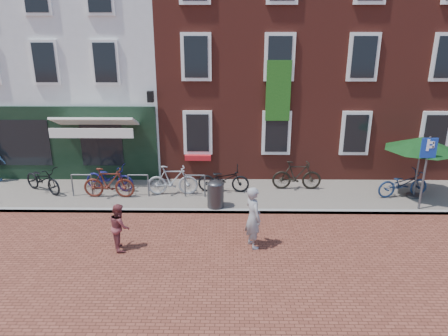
{
  "coord_description": "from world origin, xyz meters",
  "views": [
    {
      "loc": [
        1.71,
        -12.24,
        5.73
      ],
      "look_at": [
        1.54,
        0.47,
        1.42
      ],
      "focal_mm": 32.79,
      "sensor_mm": 36.0,
      "label": 1
    }
  ],
  "objects_px": {
    "bicycle_5": "(297,175)",
    "bicycle_6": "(403,184)",
    "boy": "(120,227)",
    "bicycle_0": "(43,179)",
    "bicycle_2": "(110,177)",
    "litter_bin": "(216,193)",
    "parking_sign": "(427,161)",
    "bicycle_3": "(172,180)",
    "parasol": "(422,141)",
    "woman": "(253,217)",
    "bicycle_4": "(224,179)",
    "bicycle_1": "(109,183)"
  },
  "relations": [
    {
      "from": "litter_bin",
      "to": "parasol",
      "type": "bearing_deg",
      "value": 8.12
    },
    {
      "from": "bicycle_1",
      "to": "bicycle_2",
      "type": "height_order",
      "value": "bicycle_1"
    },
    {
      "from": "woman",
      "to": "bicycle_6",
      "type": "bearing_deg",
      "value": -80.87
    },
    {
      "from": "bicycle_2",
      "to": "bicycle_3",
      "type": "bearing_deg",
      "value": -88.2
    },
    {
      "from": "bicycle_2",
      "to": "bicycle_4",
      "type": "bearing_deg",
      "value": -80.01
    },
    {
      "from": "bicycle_2",
      "to": "parasol",
      "type": "bearing_deg",
      "value": -81.01
    },
    {
      "from": "boy",
      "to": "litter_bin",
      "type": "bearing_deg",
      "value": -67.53
    },
    {
      "from": "boy",
      "to": "bicycle_5",
      "type": "distance_m",
      "value": 6.92
    },
    {
      "from": "bicycle_1",
      "to": "bicycle_2",
      "type": "xyz_separation_m",
      "value": [
        -0.17,
        0.7,
        -0.05
      ]
    },
    {
      "from": "parasol",
      "to": "boy",
      "type": "bearing_deg",
      "value": -159.41
    },
    {
      "from": "bicycle_4",
      "to": "bicycle_3",
      "type": "bearing_deg",
      "value": 101.4
    },
    {
      "from": "bicycle_0",
      "to": "bicycle_2",
      "type": "relative_size",
      "value": 1.0
    },
    {
      "from": "bicycle_3",
      "to": "boy",
      "type": "bearing_deg",
      "value": 163.6
    },
    {
      "from": "bicycle_4",
      "to": "bicycle_5",
      "type": "bearing_deg",
      "value": -81.55
    },
    {
      "from": "woman",
      "to": "bicycle_0",
      "type": "relative_size",
      "value": 0.95
    },
    {
      "from": "bicycle_6",
      "to": "bicycle_1",
      "type": "bearing_deg",
      "value": 80.39
    },
    {
      "from": "litter_bin",
      "to": "parasol",
      "type": "height_order",
      "value": "parasol"
    },
    {
      "from": "parking_sign",
      "to": "bicycle_1",
      "type": "distance_m",
      "value": 10.61
    },
    {
      "from": "parasol",
      "to": "bicycle_6",
      "type": "relative_size",
      "value": 1.32
    },
    {
      "from": "litter_bin",
      "to": "bicycle_1",
      "type": "height_order",
      "value": "bicycle_1"
    },
    {
      "from": "boy",
      "to": "bicycle_6",
      "type": "bearing_deg",
      "value": -91.67
    },
    {
      "from": "boy",
      "to": "bicycle_4",
      "type": "bearing_deg",
      "value": -58.12
    },
    {
      "from": "boy",
      "to": "bicycle_1",
      "type": "distance_m",
      "value": 3.6
    },
    {
      "from": "woman",
      "to": "bicycle_6",
      "type": "relative_size",
      "value": 0.95
    },
    {
      "from": "bicycle_5",
      "to": "bicycle_6",
      "type": "xyz_separation_m",
      "value": [
        3.64,
        -0.67,
        -0.05
      ]
    },
    {
      "from": "litter_bin",
      "to": "bicycle_1",
      "type": "bearing_deg",
      "value": 168.03
    },
    {
      "from": "parking_sign",
      "to": "bicycle_3",
      "type": "distance_m",
      "value": 8.47
    },
    {
      "from": "parasol",
      "to": "bicycle_5",
      "type": "xyz_separation_m",
      "value": [
        -4.06,
        0.67,
        -1.5
      ]
    },
    {
      "from": "bicycle_1",
      "to": "woman",
      "type": "bearing_deg",
      "value": -122.4
    },
    {
      "from": "bicycle_1",
      "to": "bicycle_5",
      "type": "distance_m",
      "value": 6.77
    },
    {
      "from": "parking_sign",
      "to": "bicycle_5",
      "type": "relative_size",
      "value": 1.36
    },
    {
      "from": "litter_bin",
      "to": "woman",
      "type": "xyz_separation_m",
      "value": [
        1.11,
        -2.42,
        0.26
      ]
    },
    {
      "from": "bicycle_2",
      "to": "bicycle_4",
      "type": "relative_size",
      "value": 1.0
    },
    {
      "from": "parasol",
      "to": "bicycle_2",
      "type": "distance_m",
      "value": 11.07
    },
    {
      "from": "parking_sign",
      "to": "bicycle_1",
      "type": "bearing_deg",
      "value": 175.32
    },
    {
      "from": "parking_sign",
      "to": "bicycle_1",
      "type": "height_order",
      "value": "parking_sign"
    },
    {
      "from": "woman",
      "to": "bicycle_5",
      "type": "xyz_separation_m",
      "value": [
        1.84,
        4.09,
        -0.24
      ]
    },
    {
      "from": "parasol",
      "to": "boy",
      "type": "height_order",
      "value": "parasol"
    },
    {
      "from": "woman",
      "to": "litter_bin",
      "type": "bearing_deg",
      "value": 1.68
    },
    {
      "from": "bicycle_5",
      "to": "bicycle_6",
      "type": "height_order",
      "value": "bicycle_5"
    },
    {
      "from": "parasol",
      "to": "bicycle_0",
      "type": "relative_size",
      "value": 1.32
    },
    {
      "from": "parasol",
      "to": "woman",
      "type": "bearing_deg",
      "value": -149.89
    },
    {
      "from": "litter_bin",
      "to": "bicycle_2",
      "type": "bearing_deg",
      "value": 159.22
    },
    {
      "from": "boy",
      "to": "bicycle_5",
      "type": "xyz_separation_m",
      "value": [
        5.47,
        4.25,
        -0.02
      ]
    },
    {
      "from": "parasol",
      "to": "bicycle_2",
      "type": "relative_size",
      "value": 1.32
    },
    {
      "from": "bicycle_0",
      "to": "bicycle_4",
      "type": "distance_m",
      "value": 6.57
    },
    {
      "from": "parking_sign",
      "to": "parasol",
      "type": "bearing_deg",
      "value": 75.86
    },
    {
      "from": "boy",
      "to": "bicycle_5",
      "type": "relative_size",
      "value": 0.73
    },
    {
      "from": "parking_sign",
      "to": "bicycle_4",
      "type": "bearing_deg",
      "value": 167.49
    },
    {
      "from": "litter_bin",
      "to": "bicycle_0",
      "type": "xyz_separation_m",
      "value": [
        -6.32,
        1.27,
        -0.03
      ]
    }
  ]
}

